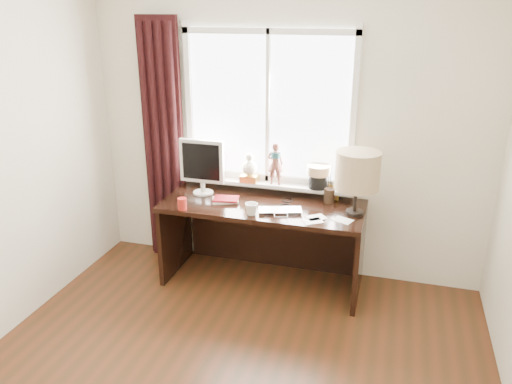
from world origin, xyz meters
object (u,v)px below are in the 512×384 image
(mug, at_px, (251,209))
(monitor, at_px, (202,164))
(table_lamp, at_px, (357,171))
(red_cup, at_px, (182,204))
(laptop, at_px, (280,211))
(desk, at_px, (266,226))

(mug, relative_size, monitor, 0.21)
(mug, relative_size, table_lamp, 0.20)
(monitor, bearing_deg, table_lamp, -4.26)
(red_cup, bearing_deg, laptop, 11.96)
(table_lamp, bearing_deg, monitor, 175.74)
(desk, distance_m, monitor, 0.78)
(monitor, bearing_deg, mug, -31.63)
(monitor, bearing_deg, red_cup, -93.33)
(red_cup, height_order, desk, red_cup)
(laptop, height_order, desk, laptop)
(monitor, bearing_deg, laptop, -16.48)
(table_lamp, bearing_deg, red_cup, -167.90)
(desk, bearing_deg, laptop, -51.20)
(red_cup, distance_m, monitor, 0.46)
(laptop, distance_m, table_lamp, 0.69)
(desk, bearing_deg, mug, -94.41)
(laptop, xyz_separation_m, red_cup, (-0.79, -0.17, 0.04))
(red_cup, xyz_separation_m, desk, (0.60, 0.40, -0.29))
(monitor, bearing_deg, desk, 0.40)
(red_cup, relative_size, table_lamp, 0.19)
(mug, distance_m, red_cup, 0.58)
(mug, height_order, red_cup, mug)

